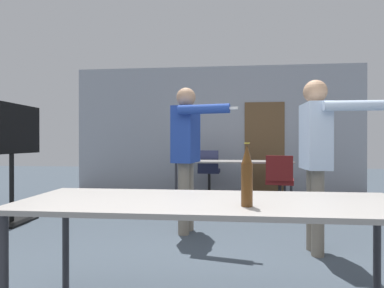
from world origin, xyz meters
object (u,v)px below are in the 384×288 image
(office_chair_near_pushed, at_px, (209,173))
(person_far_watching, at_px, (317,147))
(office_chair_mid_tucked, at_px, (280,183))
(tv_screen, at_px, (11,146))
(beer_bottle, at_px, (247,176))
(person_left_plaid, at_px, (187,145))

(office_chair_near_pushed, bearing_deg, person_far_watching, -66.63)
(person_far_watching, bearing_deg, office_chair_near_pushed, -159.88)
(person_far_watching, relative_size, office_chair_mid_tucked, 1.94)
(tv_screen, height_order, office_chair_near_pushed, tv_screen)
(office_chair_mid_tucked, height_order, beer_bottle, beer_bottle)
(tv_screen, distance_m, office_chair_mid_tucked, 4.20)
(office_chair_near_pushed, bearing_deg, person_left_plaid, -89.73)
(tv_screen, xyz_separation_m, office_chair_near_pushed, (2.64, 2.62, -0.61))
(office_chair_near_pushed, xyz_separation_m, beer_bottle, (0.40, -4.83, 0.47))
(tv_screen, relative_size, office_chair_mid_tucked, 1.85)
(office_chair_near_pushed, bearing_deg, tv_screen, -131.70)
(tv_screen, relative_size, office_chair_near_pushed, 1.75)
(person_left_plaid, xyz_separation_m, person_far_watching, (1.38, -0.57, -0.02))
(tv_screen, bearing_deg, beer_bottle, -125.89)
(person_left_plaid, bearing_deg, office_chair_mid_tucked, 149.10)
(person_left_plaid, relative_size, office_chair_near_pushed, 1.89)
(tv_screen, xyz_separation_m, person_left_plaid, (2.48, -0.20, 0.02))
(person_left_plaid, distance_m, person_far_watching, 1.50)
(person_far_watching, xyz_separation_m, beer_bottle, (-0.82, -1.44, -0.14))
(person_left_plaid, height_order, person_far_watching, person_left_plaid)
(tv_screen, bearing_deg, office_chair_near_pushed, -45.23)
(person_far_watching, bearing_deg, beer_bottle, -29.51)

